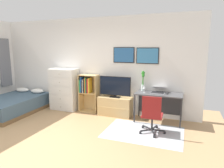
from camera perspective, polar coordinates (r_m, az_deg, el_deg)
name	(u,v)px	position (r m, az deg, el deg)	size (l,w,h in m)	color
ground_plane	(37,145)	(4.28, -20.57, -16.03)	(7.20, 7.20, 0.00)	tan
wall_back_with_posters	(93,65)	(5.89, -5.55, 5.38)	(6.12, 0.09, 2.70)	white
area_rug	(143,132)	(4.61, 8.99, -13.49)	(1.70, 1.20, 0.01)	#B2B7BC
bed	(13,104)	(6.51, -26.42, -5.25)	(1.40, 2.02, 0.57)	brown
dresser	(64,89)	(6.18, -13.50, -1.49)	(0.82, 0.46, 1.24)	white
bookshelf	(88,90)	(5.84, -6.95, -1.69)	(0.56, 0.30, 1.09)	tan
tv_stand	(115,106)	(5.55, 0.92, -6.38)	(0.92, 0.41, 0.52)	tan
television	(115,87)	(5.40, 0.86, -0.84)	(0.88, 0.16, 0.57)	black
desk	(159,98)	(5.19, 13.30, -3.95)	(1.16, 0.56, 0.74)	#4C4C4F
office_chair	(152,114)	(4.40, 11.34, -8.37)	(0.56, 0.58, 0.86)	#232326
laptop	(158,90)	(5.18, 13.11, -1.69)	(0.38, 0.40, 0.16)	#B7B7BC
computer_mouse	(167,93)	(5.05, 15.47, -2.63)	(0.06, 0.10, 0.03)	#262628
bamboo_vase	(143,80)	(5.27, 8.88, 1.14)	(0.10, 0.09, 0.52)	silver
wine_glass	(144,88)	(5.05, 9.21, -1.01)	(0.07, 0.07, 0.18)	silver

